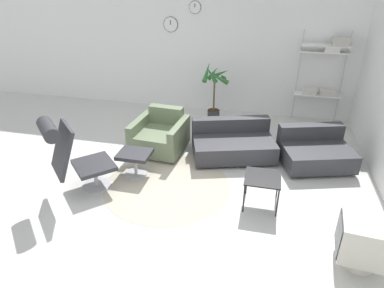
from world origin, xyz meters
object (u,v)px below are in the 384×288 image
at_px(armchair_red, 160,136).
at_px(potted_plant, 215,91).
at_px(ottoman, 135,158).
at_px(shelf_unit, 326,67).
at_px(couch_second, 315,152).
at_px(side_table, 263,180).
at_px(crt_television, 362,242).
at_px(lounge_chair, 70,151).
at_px(couch_low, 233,144).

relative_size(armchair_red, potted_plant, 0.77).
xyz_separation_m(ottoman, shelf_unit, (3.02, 2.84, 0.91)).
bearing_deg(couch_second, side_table, 41.75).
bearing_deg(couch_second, potted_plant, -53.91).
bearing_deg(side_table, crt_television, -37.28).
bearing_deg(side_table, shelf_unit, 72.21).
height_order(lounge_chair, ottoman, lounge_chair).
distance_m(armchair_red, side_table, 2.24).
bearing_deg(couch_second, armchair_red, -14.88).
xyz_separation_m(armchair_red, side_table, (1.86, -1.24, 0.14)).
height_order(crt_television, potted_plant, potted_plant).
distance_m(lounge_chair, couch_low, 2.70).
bearing_deg(couch_low, side_table, 95.98).
distance_m(couch_second, potted_plant, 2.50).
height_order(lounge_chair, side_table, lounge_chair).
distance_m(ottoman, side_table, 2.03).
height_order(armchair_red, potted_plant, potted_plant).
distance_m(armchair_red, potted_plant, 1.77).
bearing_deg(shelf_unit, couch_low, -130.29).
bearing_deg(potted_plant, shelf_unit, 9.92).
bearing_deg(couch_low, couch_second, 163.67).
height_order(lounge_chair, couch_second, lounge_chair).
bearing_deg(side_table, lounge_chair, -173.28).
relative_size(lounge_chair, armchair_red, 1.23).
bearing_deg(lounge_chair, couch_low, 83.00).
relative_size(ottoman, armchair_red, 0.53).
xyz_separation_m(side_table, crt_television, (1.12, -0.85, -0.09)).
distance_m(couch_second, side_table, 1.58).
height_order(ottoman, potted_plant, potted_plant).
distance_m(side_table, crt_television, 1.41).
relative_size(ottoman, couch_low, 0.32).
bearing_deg(lounge_chair, armchair_red, 107.80).
distance_m(armchair_red, couch_second, 2.67).
distance_m(potted_plant, shelf_unit, 2.28).
relative_size(armchair_red, couch_low, 0.61).
bearing_deg(lounge_chair, side_table, 51.73).
relative_size(lounge_chair, potted_plant, 0.94).
bearing_deg(potted_plant, ottoman, -108.76).
bearing_deg(couch_second, shelf_unit, -113.65).
height_order(couch_low, side_table, couch_low).
bearing_deg(shelf_unit, side_table, -107.79).
distance_m(armchair_red, crt_television, 3.64).
xyz_separation_m(couch_second, crt_television, (0.31, -2.19, 0.10)).
height_order(lounge_chair, couch_low, lounge_chair).
distance_m(ottoman, potted_plant, 2.63).
height_order(lounge_chair, shelf_unit, shelf_unit).
bearing_deg(ottoman, potted_plant, 71.24).
relative_size(lounge_chair, couch_low, 0.75).
xyz_separation_m(lounge_chair, armchair_red, (0.80, 1.55, -0.42)).
bearing_deg(shelf_unit, potted_plant, -170.08).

